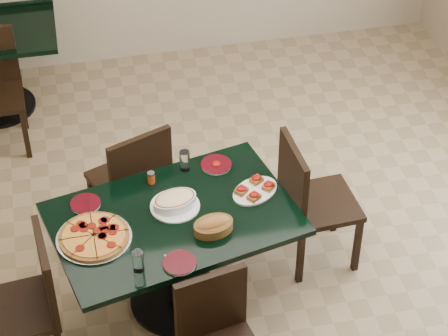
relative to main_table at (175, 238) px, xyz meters
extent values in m
plane|color=#88714E|center=(0.37, 0.22, -0.57)|extent=(5.50, 5.50, 0.00)
cube|color=black|center=(0.00, 0.00, 0.16)|extent=(1.59, 1.21, 0.04)
cylinder|color=black|center=(0.00, 0.00, -0.21)|extent=(0.12, 0.12, 0.71)
cylinder|color=black|center=(0.00, 0.00, -0.55)|extent=(0.61, 0.61, 0.03)
cube|color=black|center=(-0.20, 0.72, -0.11)|extent=(0.58, 0.58, 0.04)
cube|color=black|center=(-0.12, 0.53, 0.15)|extent=(0.43, 0.20, 0.48)
cube|color=black|center=(-0.09, 0.97, -0.35)|extent=(0.05, 0.05, 0.44)
cube|color=black|center=(0.06, 0.61, -0.35)|extent=(0.05, 0.05, 0.44)
cube|color=black|center=(-0.45, 0.83, -0.35)|extent=(0.05, 0.05, 0.44)
cube|color=black|center=(-0.30, 0.47, -0.35)|extent=(0.05, 0.05, 0.44)
cube|color=black|center=(0.09, -0.64, 0.10)|extent=(0.42, 0.12, 0.45)
cube|color=black|center=(1.00, 0.21, -0.10)|extent=(0.48, 0.48, 0.04)
cube|color=black|center=(0.79, 0.20, 0.16)|extent=(0.07, 0.46, 0.49)
cube|color=black|center=(1.21, 0.03, -0.34)|extent=(0.04, 0.04, 0.45)
cube|color=black|center=(0.82, 0.00, -0.34)|extent=(0.04, 0.04, 0.45)
cube|color=black|center=(1.19, 0.42, -0.34)|extent=(0.04, 0.04, 0.45)
cube|color=black|center=(0.79, 0.40, -0.34)|extent=(0.04, 0.04, 0.45)
cube|color=black|center=(-0.97, -0.28, -0.11)|extent=(0.49, 0.49, 0.04)
cube|color=black|center=(-0.77, -0.26, 0.15)|extent=(0.09, 0.45, 0.48)
cube|color=black|center=(-0.80, -0.07, -0.35)|extent=(0.04, 0.04, 0.44)
cube|color=black|center=(-0.87, 1.71, -0.35)|extent=(0.04, 0.04, 0.43)
cube|color=black|center=(-0.88, 2.09, -0.35)|extent=(0.04, 0.04, 0.43)
cylinder|color=#B5B6BD|center=(-0.48, -0.09, 0.19)|extent=(0.44, 0.44, 0.01)
cylinder|color=brown|center=(-0.48, -0.09, 0.20)|extent=(0.41, 0.41, 0.02)
cylinder|color=#C17829|center=(-0.48, -0.09, 0.21)|extent=(0.36, 0.36, 0.01)
cylinder|color=silver|center=(0.02, 0.08, 0.19)|extent=(0.30, 0.30, 0.01)
ellipsoid|color=beige|center=(0.02, 0.08, 0.25)|extent=(0.27, 0.21, 0.04)
ellipsoid|color=#99602A|center=(0.21, -0.17, 0.24)|extent=(0.22, 0.14, 0.09)
cylinder|color=silver|center=(-0.03, -0.39, 0.19)|extent=(0.19, 0.19, 0.01)
cylinder|color=#37030A|center=(-0.03, -0.39, 0.19)|extent=(0.19, 0.19, 0.00)
cylinder|color=silver|center=(0.35, 0.41, 0.19)|extent=(0.19, 0.19, 0.01)
cylinder|color=#37030A|center=(0.35, 0.41, 0.19)|extent=(0.20, 0.20, 0.00)
ellipsoid|color=#900E07|center=(0.35, 0.41, 0.20)|extent=(0.06, 0.06, 0.03)
cylinder|color=silver|center=(-0.50, 0.22, 0.19)|extent=(0.18, 0.18, 0.01)
cylinder|color=#37030A|center=(-0.50, 0.22, 0.19)|extent=(0.19, 0.19, 0.00)
cube|color=white|center=(-0.04, -0.37, 0.18)|extent=(0.14, 0.14, 0.00)
cube|color=#B5B6BD|center=(-0.02, -0.37, 0.19)|extent=(0.02, 0.13, 0.00)
cylinder|color=white|center=(0.14, 0.41, 0.25)|extent=(0.07, 0.07, 0.14)
cylinder|color=white|center=(-0.26, -0.39, 0.25)|extent=(0.06, 0.06, 0.14)
cylinder|color=red|center=(-0.08, 0.33, 0.22)|extent=(0.04, 0.04, 0.07)
cylinder|color=#B5B6BD|center=(-0.08, 0.33, 0.26)|extent=(0.05, 0.05, 0.01)
camera|label=1|loc=(-0.51, -3.76, 3.73)|focal=70.00mm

